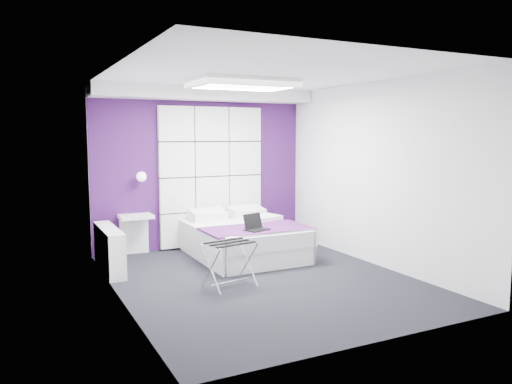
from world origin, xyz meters
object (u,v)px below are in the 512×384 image
at_px(bed, 243,239).
at_px(nightstand, 136,216).
at_px(wall_lamp, 141,176).
at_px(laptop, 256,226).
at_px(luggage_rack, 230,264).
at_px(radiator, 109,249).

height_order(bed, nightstand, bed).
relative_size(bed, nightstand, 3.70).
relative_size(wall_lamp, laptop, 0.46).
height_order(wall_lamp, laptop, wall_lamp).
relative_size(luggage_rack, laptop, 1.72).
relative_size(wall_lamp, luggage_rack, 0.27).
distance_m(radiator, laptop, 2.04).
bearing_deg(luggage_rack, radiator, 120.13).
bearing_deg(luggage_rack, bed, 48.13).
xyz_separation_m(bed, nightstand, (-1.45, 0.81, 0.34)).
height_order(bed, laptop, laptop).
bearing_deg(radiator, nightstand, 53.41).
distance_m(bed, nightstand, 1.69).
relative_size(radiator, luggage_rack, 2.13).
height_order(wall_lamp, nightstand, wall_lamp).
height_order(wall_lamp, bed, wall_lamp).
xyz_separation_m(radiator, nightstand, (0.53, 0.72, 0.31)).
relative_size(radiator, bed, 0.65).
relative_size(wall_lamp, nightstand, 0.30).
height_order(wall_lamp, luggage_rack, wall_lamp).
relative_size(bed, laptop, 5.63).
height_order(bed, luggage_rack, bed).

